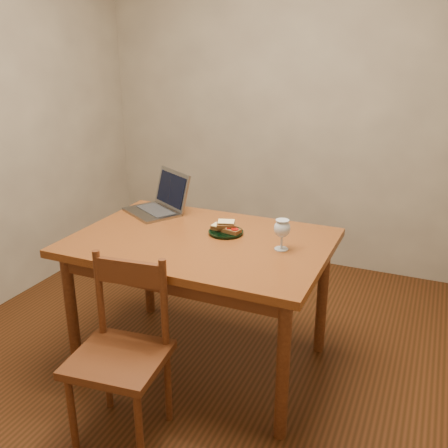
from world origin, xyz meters
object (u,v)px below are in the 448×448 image
at_px(table, 201,254).
at_px(chair, 120,346).
at_px(plate, 226,232).
at_px(milk_glass, 282,235).
at_px(laptop, 161,201).

relative_size(table, chair, 3.02).
xyz_separation_m(plate, milk_glass, (0.33, -0.09, 0.07)).
bearing_deg(plate, milk_glass, -14.61).
distance_m(table, milk_glass, 0.45).
bearing_deg(laptop, plate, 9.74).
distance_m(table, laptop, 0.54).
relative_size(table, laptop, 3.03).
bearing_deg(plate, laptop, 158.95).
distance_m(table, plate, 0.17).
bearing_deg(laptop, milk_glass, 12.24).
bearing_deg(plate, table, -127.66).
bearing_deg(table, laptop, 143.17).
bearing_deg(milk_glass, plate, 165.39).
bearing_deg(chair, milk_glass, 45.51).
relative_size(chair, plate, 2.33).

